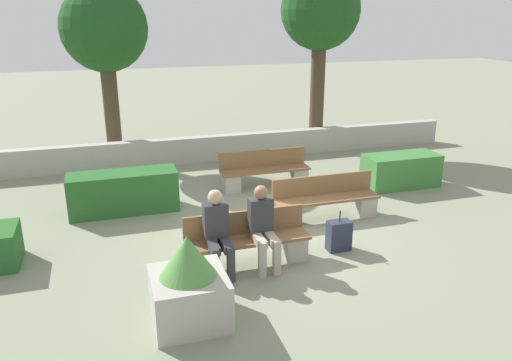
{
  "coord_description": "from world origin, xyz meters",
  "views": [
    {
      "loc": [
        -2.92,
        -8.04,
        3.93
      ],
      "look_at": [
        -0.26,
        0.5,
        0.9
      ],
      "focal_mm": 35.0,
      "sensor_mm": 36.0,
      "label": 1
    }
  ],
  "objects_px": {
    "tree_center_left": "(320,14)",
    "tree_leftmost": "(104,32)",
    "bench_left_side": "(265,173)",
    "planter_corner_left": "(189,285)",
    "suitcase": "(339,236)",
    "bench_front": "(248,245)",
    "person_seated_woman": "(263,223)",
    "person_seated_man": "(217,229)",
    "bench_right_side": "(326,202)"
  },
  "relations": [
    {
      "from": "bench_left_side",
      "to": "bench_right_side",
      "type": "distance_m",
      "value": 2.24
    },
    {
      "from": "bench_right_side",
      "to": "person_seated_woman",
      "type": "xyz_separation_m",
      "value": [
        -1.81,
        -1.48,
        0.41
      ]
    },
    {
      "from": "person_seated_woman",
      "to": "suitcase",
      "type": "distance_m",
      "value": 1.52
    },
    {
      "from": "bench_right_side",
      "to": "bench_front",
      "type": "bearing_deg",
      "value": -144.17
    },
    {
      "from": "bench_front",
      "to": "tree_leftmost",
      "type": "height_order",
      "value": "tree_leftmost"
    },
    {
      "from": "bench_left_side",
      "to": "suitcase",
      "type": "distance_m",
      "value": 3.51
    },
    {
      "from": "person_seated_man",
      "to": "person_seated_woman",
      "type": "height_order",
      "value": "person_seated_man"
    },
    {
      "from": "person_seated_woman",
      "to": "planter_corner_left",
      "type": "distance_m",
      "value": 1.84
    },
    {
      "from": "bench_front",
      "to": "planter_corner_left",
      "type": "bearing_deg",
      "value": -132.25
    },
    {
      "from": "person_seated_woman",
      "to": "suitcase",
      "type": "bearing_deg",
      "value": 5.85
    },
    {
      "from": "person_seated_woman",
      "to": "tree_leftmost",
      "type": "xyz_separation_m",
      "value": [
        -2.03,
        6.93,
        2.71
      ]
    },
    {
      "from": "bench_front",
      "to": "tree_leftmost",
      "type": "relative_size",
      "value": 0.44
    },
    {
      "from": "bench_left_side",
      "to": "tree_center_left",
      "type": "bearing_deg",
      "value": 53.36
    },
    {
      "from": "person_seated_woman",
      "to": "bench_front",
      "type": "bearing_deg",
      "value": 146.57
    },
    {
      "from": "bench_left_side",
      "to": "planter_corner_left",
      "type": "distance_m",
      "value": 5.5
    },
    {
      "from": "person_seated_woman",
      "to": "person_seated_man",
      "type": "bearing_deg",
      "value": 179.91
    },
    {
      "from": "bench_front",
      "to": "bench_left_side",
      "type": "relative_size",
      "value": 0.96
    },
    {
      "from": "person_seated_man",
      "to": "suitcase",
      "type": "height_order",
      "value": "person_seated_man"
    },
    {
      "from": "tree_center_left",
      "to": "suitcase",
      "type": "bearing_deg",
      "value": -110.38
    },
    {
      "from": "bench_front",
      "to": "tree_leftmost",
      "type": "xyz_separation_m",
      "value": [
        -1.81,
        6.79,
        3.12
      ]
    },
    {
      "from": "planter_corner_left",
      "to": "suitcase",
      "type": "height_order",
      "value": "planter_corner_left"
    },
    {
      "from": "bench_front",
      "to": "bench_left_side",
      "type": "xyz_separation_m",
      "value": [
        1.45,
        3.51,
        0.0
      ]
    },
    {
      "from": "person_seated_woman",
      "to": "tree_leftmost",
      "type": "height_order",
      "value": "tree_leftmost"
    },
    {
      "from": "suitcase",
      "to": "tree_center_left",
      "type": "relative_size",
      "value": 0.14
    },
    {
      "from": "bench_front",
      "to": "tree_center_left",
      "type": "relative_size",
      "value": 0.4
    },
    {
      "from": "bench_right_side",
      "to": "planter_corner_left",
      "type": "distance_m",
      "value": 4.17
    },
    {
      "from": "bench_right_side",
      "to": "planter_corner_left",
      "type": "xyz_separation_m",
      "value": [
        -3.21,
        -2.65,
        0.2
      ]
    },
    {
      "from": "bench_left_side",
      "to": "person_seated_woman",
      "type": "bearing_deg",
      "value": -104.27
    },
    {
      "from": "person_seated_man",
      "to": "tree_leftmost",
      "type": "bearing_deg",
      "value": 100.5
    },
    {
      "from": "person_seated_man",
      "to": "suitcase",
      "type": "distance_m",
      "value": 2.23
    },
    {
      "from": "suitcase",
      "to": "planter_corner_left",
      "type": "bearing_deg",
      "value": -155.07
    },
    {
      "from": "person_seated_man",
      "to": "suitcase",
      "type": "relative_size",
      "value": 1.84
    },
    {
      "from": "planter_corner_left",
      "to": "tree_center_left",
      "type": "bearing_deg",
      "value": 56.08
    },
    {
      "from": "person_seated_man",
      "to": "planter_corner_left",
      "type": "relative_size",
      "value": 1.1
    },
    {
      "from": "bench_left_side",
      "to": "planter_corner_left",
      "type": "bearing_deg",
      "value": -114.22
    },
    {
      "from": "person_seated_woman",
      "to": "planter_corner_left",
      "type": "relative_size",
      "value": 1.09
    },
    {
      "from": "planter_corner_left",
      "to": "tree_center_left",
      "type": "distance_m",
      "value": 9.97
    },
    {
      "from": "person_seated_man",
      "to": "planter_corner_left",
      "type": "distance_m",
      "value": 1.36
    },
    {
      "from": "tree_leftmost",
      "to": "tree_center_left",
      "type": "xyz_separation_m",
      "value": [
        5.86,
        -0.31,
        0.43
      ]
    },
    {
      "from": "bench_front",
      "to": "bench_left_side",
      "type": "distance_m",
      "value": 3.8
    },
    {
      "from": "bench_front",
      "to": "planter_corner_left",
      "type": "distance_m",
      "value": 1.78
    },
    {
      "from": "planter_corner_left",
      "to": "tree_leftmost",
      "type": "bearing_deg",
      "value": 94.39
    },
    {
      "from": "bench_left_side",
      "to": "bench_right_side",
      "type": "xyz_separation_m",
      "value": [
        0.57,
        -2.17,
        0.0
      ]
    },
    {
      "from": "tree_center_left",
      "to": "tree_leftmost",
      "type": "bearing_deg",
      "value": 176.97
    },
    {
      "from": "bench_right_side",
      "to": "tree_center_left",
      "type": "xyz_separation_m",
      "value": [
        2.03,
        5.14,
        3.54
      ]
    },
    {
      "from": "person_seated_man",
      "to": "bench_right_side",
      "type": "bearing_deg",
      "value": 30.18
    },
    {
      "from": "suitcase",
      "to": "tree_leftmost",
      "type": "bearing_deg",
      "value": 117.0
    },
    {
      "from": "planter_corner_left",
      "to": "suitcase",
      "type": "bearing_deg",
      "value": 24.93
    },
    {
      "from": "bench_front",
      "to": "tree_leftmost",
      "type": "bearing_deg",
      "value": 104.95
    },
    {
      "from": "tree_leftmost",
      "to": "bench_left_side",
      "type": "bearing_deg",
      "value": -45.11
    }
  ]
}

